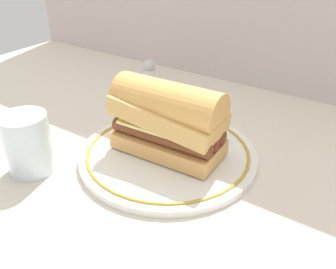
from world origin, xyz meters
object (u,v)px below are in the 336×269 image
at_px(sausage_sandwich, 168,118).
at_px(drinking_glass, 29,147).
at_px(plate, 168,154).
at_px(salt_shaker, 149,76).

distance_m(sausage_sandwich, drinking_glass, 0.22).
bearing_deg(sausage_sandwich, drinking_glass, -139.39).
xyz_separation_m(plate, drinking_glass, (-0.16, -0.15, 0.03)).
bearing_deg(salt_shaker, sausage_sandwich, -47.45).
bearing_deg(plate, salt_shaker, 132.55).
bearing_deg(sausage_sandwich, salt_shaker, 130.13).
bearing_deg(salt_shaker, plate, -47.45).
distance_m(plate, salt_shaker, 0.29).
height_order(plate, sausage_sandwich, sausage_sandwich).
distance_m(plate, drinking_glass, 0.22).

